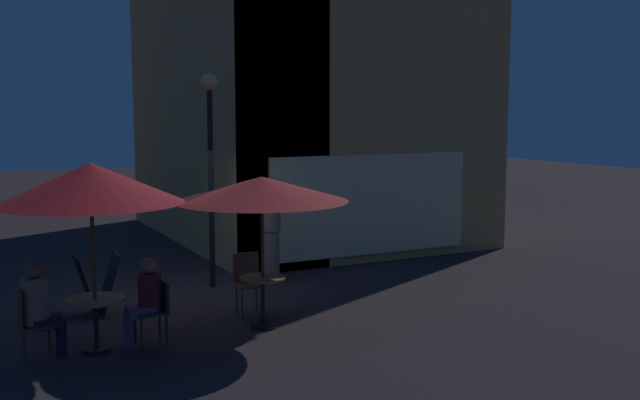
{
  "coord_description": "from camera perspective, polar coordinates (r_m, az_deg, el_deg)",
  "views": [
    {
      "loc": [
        -3.67,
        -11.78,
        3.25
      ],
      "look_at": [
        1.86,
        -0.87,
        1.74
      ],
      "focal_mm": 41.8,
      "sensor_mm": 36.0,
      "label": 1
    }
  ],
  "objects": [
    {
      "name": "ground_plane",
      "position": [
        12.75,
        -9.34,
        -7.83
      ],
      "size": [
        60.0,
        60.0,
        0.0
      ],
      "primitive_type": "plane",
      "color": "#2D2528"
    },
    {
      "name": "cafe_building",
      "position": [
        17.62,
        -3.48,
        10.19
      ],
      "size": [
        6.63,
        8.54,
        8.47
      ],
      "color": "tan",
      "rests_on": "ground"
    },
    {
      "name": "street_lamp_near_corner",
      "position": [
        13.53,
        -8.4,
        4.55
      ],
      "size": [
        0.31,
        0.31,
        3.88
      ],
      "color": "black",
      "rests_on": "ground"
    },
    {
      "name": "menu_sandwich_board",
      "position": [
        12.29,
        -16.72,
        -6.21
      ],
      "size": [
        0.68,
        0.56,
        0.97
      ],
      "rotation": [
        0.0,
        0.0,
        -0.02
      ],
      "color": "black",
      "rests_on": "ground"
    },
    {
      "name": "cafe_table_0",
      "position": [
        11.15,
        -4.4,
        -7.05
      ],
      "size": [
        0.68,
        0.68,
        0.77
      ],
      "color": "black",
      "rests_on": "ground"
    },
    {
      "name": "cafe_table_1",
      "position": [
        10.47,
        -16.81,
        -8.19
      ],
      "size": [
        0.79,
        0.79,
        0.74
      ],
      "color": "black",
      "rests_on": "ground"
    },
    {
      "name": "patio_umbrella_0",
      "position": [
        10.88,
        -4.47,
        0.8
      ],
      "size": [
        2.55,
        2.55,
        2.26
      ],
      "color": "black",
      "rests_on": "ground"
    },
    {
      "name": "patio_umbrella_1",
      "position": [
        10.16,
        -17.15,
        1.2
      ],
      "size": [
        2.43,
        2.43,
        2.55
      ],
      "color": "black",
      "rests_on": "ground"
    },
    {
      "name": "cafe_chair_0",
      "position": [
        11.91,
        -5.57,
        -5.94
      ],
      "size": [
        0.45,
        0.45,
        0.97
      ],
      "rotation": [
        0.0,
        0.0,
        -1.67
      ],
      "color": "brown",
      "rests_on": "ground"
    },
    {
      "name": "cafe_chair_1",
      "position": [
        10.39,
        -21.46,
        -8.39
      ],
      "size": [
        0.42,
        0.42,
        0.97
      ],
      "rotation": [
        0.0,
        0.0,
        -0.04
      ],
      "color": "#4E3124",
      "rests_on": "ground"
    },
    {
      "name": "cafe_chair_2",
      "position": [
        10.65,
        -12.4,
        -7.9
      ],
      "size": [
        0.43,
        0.43,
        0.88
      ],
      "rotation": [
        0.0,
        0.0,
        -3.13
      ],
      "color": "black",
      "rests_on": "ground"
    },
    {
      "name": "patron_seated_0",
      "position": [
        10.36,
        -20.7,
        -7.47
      ],
      "size": [
        0.54,
        0.35,
        1.31
      ],
      "rotation": [
        0.0,
        0.0,
        -0.04
      ],
      "color": "black",
      "rests_on": "ground"
    },
    {
      "name": "patron_seated_1",
      "position": [
        10.57,
        -13.19,
        -7.17
      ],
      "size": [
        0.53,
        0.32,
        1.22
      ],
      "rotation": [
        0.0,
        0.0,
        -3.13
      ],
      "color": "#523F66",
      "rests_on": "ground"
    },
    {
      "name": "patron_standing_2",
      "position": [
        13.89,
        -3.73,
        -2.59
      ],
      "size": [
        0.34,
        0.34,
        1.84
      ],
      "rotation": [
        0.0,
        0.0,
        1.71
      ],
      "color": "#7F6E5C",
      "rests_on": "ground"
    }
  ]
}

